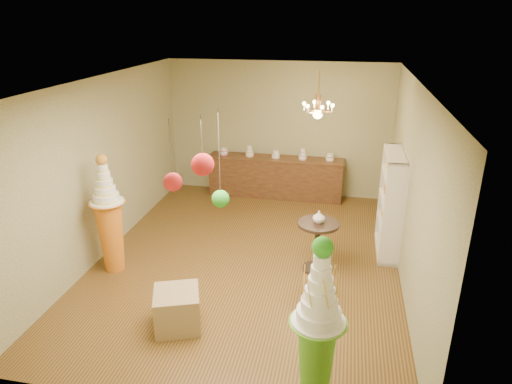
% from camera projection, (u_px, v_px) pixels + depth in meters
% --- Properties ---
extents(floor, '(6.50, 6.50, 0.00)m').
position_uv_depth(floor, '(248.00, 259.00, 7.83)').
color(floor, brown).
rests_on(floor, ground).
extents(ceiling, '(6.50, 6.50, 0.00)m').
position_uv_depth(ceiling, '(247.00, 81.00, 6.73)').
color(ceiling, white).
rests_on(ceiling, ground).
extents(wall_back, '(5.00, 0.04, 3.00)m').
position_uv_depth(wall_back, '(278.00, 130.00, 10.25)').
color(wall_back, tan).
rests_on(wall_back, ground).
extents(wall_front, '(5.00, 0.04, 3.00)m').
position_uv_depth(wall_front, '(175.00, 289.00, 4.31)').
color(wall_front, tan).
rests_on(wall_front, ground).
extents(wall_left, '(0.04, 6.50, 3.00)m').
position_uv_depth(wall_left, '(104.00, 167.00, 7.73)').
color(wall_left, tan).
rests_on(wall_left, ground).
extents(wall_right, '(0.04, 6.50, 3.00)m').
position_uv_depth(wall_right, '(410.00, 188.00, 6.83)').
color(wall_right, tan).
rests_on(wall_right, ground).
extents(pedestal_green, '(0.68, 0.68, 1.98)m').
position_uv_depth(pedestal_green, '(317.00, 341.00, 4.70)').
color(pedestal_green, '#65C02A').
rests_on(pedestal_green, floor).
extents(pedestal_orange, '(0.65, 0.65, 1.97)m').
position_uv_depth(pedestal_orange, '(110.00, 227.00, 7.27)').
color(pedestal_orange, orange).
rests_on(pedestal_orange, floor).
extents(burlap_riser, '(0.75, 0.75, 0.53)m').
position_uv_depth(burlap_riser, '(177.00, 309.00, 6.06)').
color(burlap_riser, '#9B8054').
rests_on(burlap_riser, floor).
extents(sideboard, '(3.04, 0.54, 1.16)m').
position_uv_depth(sideboard, '(275.00, 176.00, 10.37)').
color(sideboard, '#56331B').
rests_on(sideboard, floor).
extents(shelving_unit, '(0.33, 1.20, 1.80)m').
position_uv_depth(shelving_unit, '(391.00, 203.00, 7.81)').
color(shelving_unit, silver).
rests_on(shelving_unit, floor).
extents(round_table, '(0.71, 0.71, 0.86)m').
position_uv_depth(round_table, '(318.00, 240.00, 7.31)').
color(round_table, black).
rests_on(round_table, floor).
extents(vase, '(0.23, 0.23, 0.20)m').
position_uv_depth(vase, '(319.00, 217.00, 7.16)').
color(vase, silver).
rests_on(vase, round_table).
extents(pom_red_left, '(0.24, 0.24, 0.64)m').
position_uv_depth(pom_red_left, '(203.00, 165.00, 4.71)').
color(pom_red_left, '#464032').
rests_on(pom_red_left, ceiling).
extents(pom_green_mid, '(0.21, 0.21, 1.15)m').
position_uv_depth(pom_green_mid, '(220.00, 198.00, 5.22)').
color(pom_green_mid, '#464032').
rests_on(pom_green_mid, ceiling).
extents(pom_red_right, '(0.19, 0.19, 0.74)m').
position_uv_depth(pom_red_right, '(173.00, 182.00, 4.58)').
color(pom_red_right, '#464032').
rests_on(pom_red_right, ceiling).
extents(chandelier, '(0.71, 0.71, 0.85)m').
position_uv_depth(chandelier, '(318.00, 111.00, 8.17)').
color(chandelier, '#EA9852').
rests_on(chandelier, ceiling).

